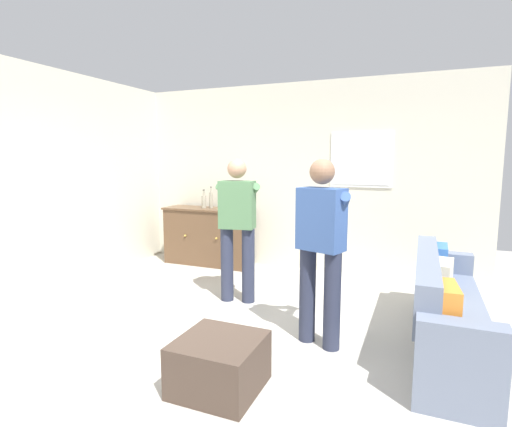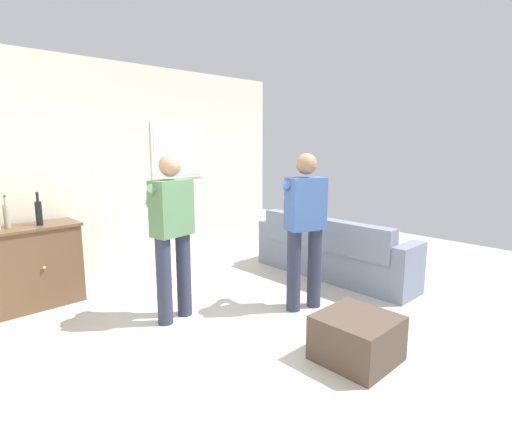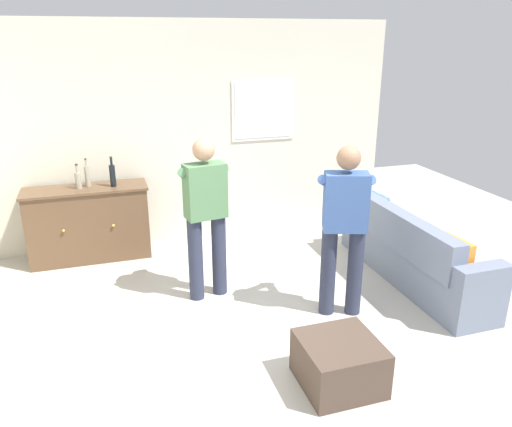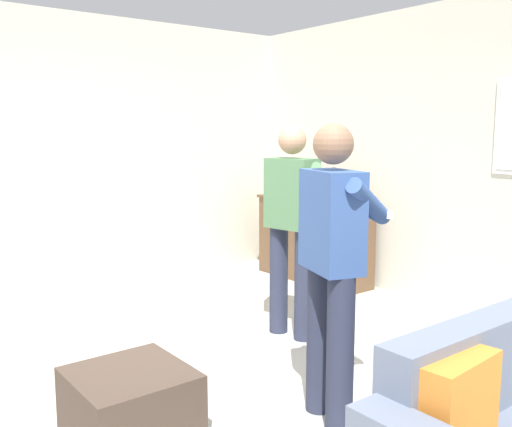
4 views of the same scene
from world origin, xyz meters
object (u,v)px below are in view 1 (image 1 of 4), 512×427
Objects in this scene: ottoman at (219,364)px; person_standing_right at (321,243)px; couch at (444,310)px; bottle_wine_green at (211,200)px; bottle_liquor_amber at (204,201)px; bottle_spirits_clear at (225,200)px; sideboard_cabinet at (208,236)px; person_standing_left at (238,223)px.

person_standing_right is at bearing 63.04° from ottoman.
couch is 3.81m from bottle_wine_green.
bottle_liquor_amber is 3.16m from person_standing_right.
bottle_spirits_clear is at bearing 151.60° from couch.
bottle_liquor_amber is at bearing -154.67° from bottle_wine_green.
ottoman is at bearing -116.96° from person_standing_right.
bottle_spirits_clear reaches higher than bottle_wine_green.
couch is at bearing -26.55° from sideboard_cabinet.
person_standing_left reaches higher than couch.
bottle_wine_green is at bearing 128.96° from person_standing_left.
person_standing_left is (1.22, -1.34, -0.08)m from bottle_liquor_amber.
bottle_spirits_clear is at bearing 122.61° from person_standing_left.
bottle_liquor_amber is 0.82× the size of bottle_spirits_clear.
bottle_wine_green is 3.68m from ottoman.
bottle_spirits_clear is (0.39, -0.03, 0.03)m from bottle_liquor_amber.
couch is 1.36× the size of person_standing_right.
couch is 1.26m from person_standing_right.
bottle_liquor_amber is (-0.06, -0.01, 0.56)m from sideboard_cabinet.
sideboard_cabinet reaches higher than couch.
bottle_wine_green is at bearing 137.19° from person_standing_right.
person_standing_left is at bearing 111.03° from ottoman.
sideboard_cabinet is at bearing 6.66° from bottle_liquor_amber.
bottle_spirits_clear is (-3.04, 1.64, 0.71)m from couch.
bottle_spirits_clear is at bearing 134.49° from person_standing_right.
ottoman is at bearing -138.12° from couch.
bottle_wine_green is 3.12m from person_standing_right.
sideboard_cabinet is at bearing 138.30° from person_standing_right.
bottle_wine_green is 0.95× the size of bottle_spirits_clear.
ottoman is at bearing -60.17° from bottle_wine_green.
sideboard_cabinet is 0.85× the size of person_standing_right.
ottoman is (1.78, -3.11, -0.85)m from bottle_wine_green.
couch reaches higher than ottoman.
sideboard_cabinet is 3.16m from person_standing_right.
person_standing_left and person_standing_right have the same top height.
bottle_spirits_clear reaches higher than bottle_liquor_amber.
couch is 3.53m from bottle_spirits_clear.
couch is 1.36× the size of person_standing_left.
bottle_spirits_clear reaches higher than couch.
person_standing_left reaches higher than bottle_spirits_clear.
ottoman is (1.89, -3.06, -0.82)m from bottle_liquor_amber.
person_standing_right is (2.29, -2.12, -0.10)m from bottle_wine_green.
couch is at bearing -27.42° from bottle_wine_green.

